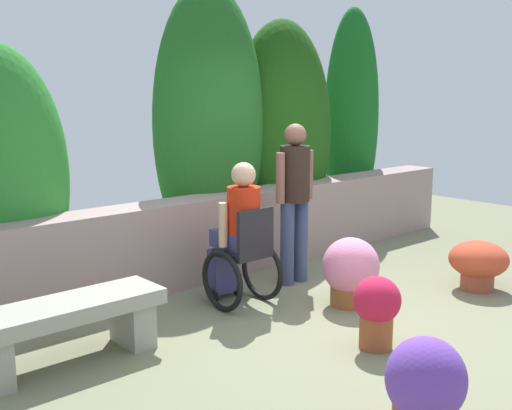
% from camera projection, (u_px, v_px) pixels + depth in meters
% --- Properties ---
extents(ground_plane, '(12.52, 12.52, 0.00)m').
position_uv_depth(ground_plane, '(347.00, 323.00, 5.33)').
color(ground_plane, '#717357').
extents(stone_retaining_wall, '(7.56, 0.42, 0.87)m').
position_uv_depth(stone_retaining_wall, '(213.00, 236.00, 6.62)').
color(stone_retaining_wall, gray).
rests_on(stone_retaining_wall, ground).
extents(hedge_backdrop, '(7.25, 1.03, 3.13)m').
position_uv_depth(hedge_backdrop, '(187.00, 142.00, 6.90)').
color(hedge_backdrop, '#216117').
rests_on(hedge_backdrop, ground).
extents(stone_bench, '(1.45, 0.45, 0.47)m').
position_uv_depth(stone_bench, '(66.00, 323.00, 4.50)').
color(stone_bench, gray).
rests_on(stone_bench, ground).
extents(person_in_wheelchair, '(0.53, 0.66, 1.33)m').
position_uv_depth(person_in_wheelchair, '(240.00, 239.00, 5.70)').
color(person_in_wheelchair, black).
rests_on(person_in_wheelchair, ground).
extents(person_standing_companion, '(0.49, 0.30, 1.63)m').
position_uv_depth(person_standing_companion, '(295.00, 193.00, 6.29)').
color(person_standing_companion, navy).
rests_on(person_standing_companion, ground).
extents(flower_pot_purple_near, '(0.44, 0.44, 0.64)m').
position_uv_depth(flower_pot_purple_near, '(425.00, 391.00, 3.43)').
color(flower_pot_purple_near, '#994126').
rests_on(flower_pot_purple_near, ground).
extents(flower_pot_terracotta_by_wall, '(0.58, 0.58, 0.49)m').
position_uv_depth(flower_pot_terracotta_by_wall, '(478.00, 262.00, 6.20)').
color(flower_pot_terracotta_by_wall, '#A04C34').
rests_on(flower_pot_terracotta_by_wall, ground).
extents(flower_pot_red_accent, '(0.52, 0.52, 0.63)m').
position_uv_depth(flower_pot_red_accent, '(351.00, 271.00, 5.75)').
color(flower_pot_red_accent, '#95552B').
rests_on(flower_pot_red_accent, ground).
extents(flower_pot_small_foreground, '(0.37, 0.37, 0.57)m').
position_uv_depth(flower_pot_small_foreground, '(377.00, 308.00, 4.78)').
color(flower_pot_small_foreground, brown).
rests_on(flower_pot_small_foreground, ground).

